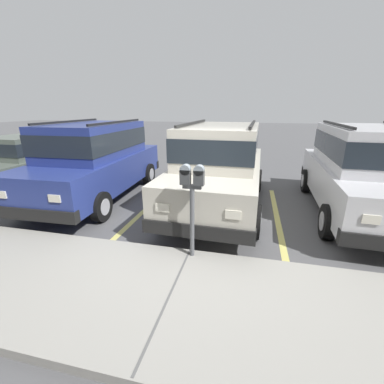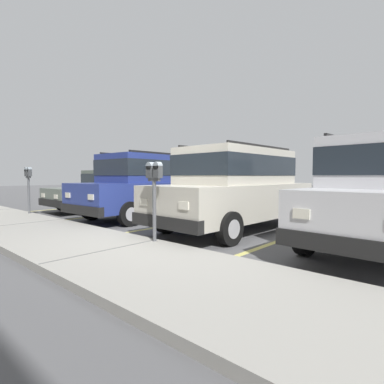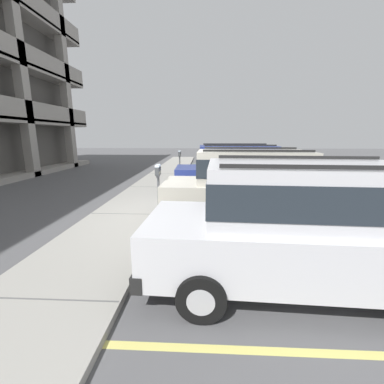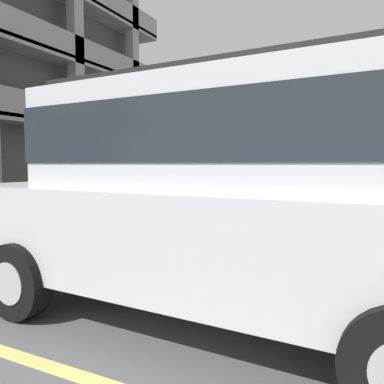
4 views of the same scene
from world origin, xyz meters
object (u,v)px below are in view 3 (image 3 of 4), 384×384
parking_meter_far (180,158)px  blue_coupe (237,166)px  parking_meter_near (158,178)px  silver_suv (251,184)px  red_sedan (303,222)px  dark_hatchback (236,168)px

parking_meter_far → blue_coupe: bearing=-92.4°
blue_coupe → parking_meter_near: (-6.03, 2.93, 0.39)m
silver_suv → parking_meter_near: size_ratio=3.29×
red_sedan → blue_coupe: bearing=1.7°
red_sedan → blue_coupe: size_ratio=1.08×
dark_hatchback → parking_meter_far: dark_hatchback is taller
dark_hatchback → parking_meter_far: (2.94, 2.53, 0.14)m
parking_meter_far → red_sedan: bearing=-163.5°
red_sedan → dark_hatchback: size_ratio=1.00×
blue_coupe → parking_meter_near: size_ratio=3.08×
red_sedan → blue_coupe: red_sedan is taller
red_sedan → blue_coupe: (9.28, -0.14, -0.27)m
blue_coupe → parking_meter_far: parking_meter_far is taller
dark_hatchback → parking_meter_near: size_ratio=3.30×
silver_suv → blue_coupe: silver_suv is taller
red_sedan → parking_meter_near: (3.25, 2.79, 0.12)m
silver_suv → blue_coupe: size_ratio=1.07×
silver_suv → parking_meter_near: 2.56m
dark_hatchback → blue_coupe: (2.82, -0.40, -0.27)m
parking_meter_near → parking_meter_far: bearing=-0.0°
dark_hatchback → parking_meter_far: size_ratio=3.25×
dark_hatchback → parking_meter_near: dark_hatchback is taller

